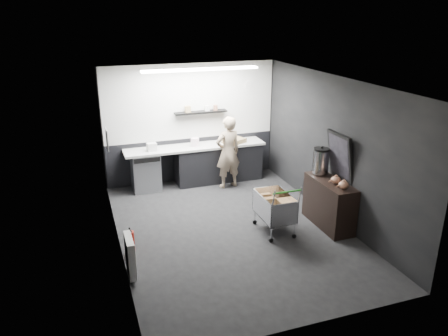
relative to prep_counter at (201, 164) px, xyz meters
name	(u,v)px	position (x,y,z in m)	size (l,w,h in m)	color
floor	(231,229)	(-0.14, -2.42, -0.46)	(5.50, 5.50, 0.00)	black
ceiling	(232,82)	(-0.14, -2.42, 2.24)	(5.50, 5.50, 0.00)	white
wall_back	(191,123)	(-0.14, 0.33, 0.89)	(5.50, 5.50, 0.00)	black
wall_front	(312,232)	(-0.14, -5.17, 0.89)	(5.50, 5.50, 0.00)	black
wall_left	(114,173)	(-2.14, -2.42, 0.89)	(5.50, 5.50, 0.00)	black
wall_right	(332,149)	(1.86, -2.42, 0.89)	(5.50, 5.50, 0.00)	black
kitchen_wall_panel	(191,102)	(-0.14, 0.31, 1.39)	(3.95, 0.02, 1.70)	silver
dado_panel	(192,158)	(-0.14, 0.31, 0.04)	(3.95, 0.02, 1.00)	black
floating_shelf	(201,112)	(0.06, 0.20, 1.16)	(1.20, 0.22, 0.04)	black
wall_clock	(249,85)	(1.26, 0.30, 1.69)	(0.20, 0.20, 0.03)	silver
poster	(107,139)	(-2.12, -1.12, 1.09)	(0.02, 0.30, 0.40)	white
poster_red_band	(107,136)	(-2.11, -1.12, 1.16)	(0.01, 0.22, 0.10)	red
radiator	(130,256)	(-2.08, -3.32, -0.11)	(0.10, 0.50, 0.60)	silver
ceiling_strip	(201,69)	(-0.14, -0.57, 2.21)	(2.40, 0.20, 0.04)	white
prep_counter	(201,164)	(0.00, 0.00, 0.00)	(3.20, 0.61, 0.90)	black
person	(228,152)	(0.49, -0.45, 0.36)	(0.60, 0.39, 1.63)	beige
shopping_cart	(274,208)	(0.57, -2.72, 0.00)	(0.53, 0.88, 0.97)	silver
sideboard	(329,197)	(1.64, -2.80, 0.10)	(0.50, 1.17, 1.76)	black
fire_extinguisher	(131,241)	(-1.99, -2.63, -0.24)	(0.13, 0.13, 0.44)	#B6180C
cardboard_box	(234,141)	(0.78, -0.05, 0.49)	(0.48, 0.36, 0.10)	olive
pink_tub	(195,142)	(-0.14, 0.00, 0.53)	(0.18, 0.18, 0.18)	white
white_container	(152,147)	(-1.13, -0.05, 0.53)	(0.20, 0.15, 0.18)	silver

